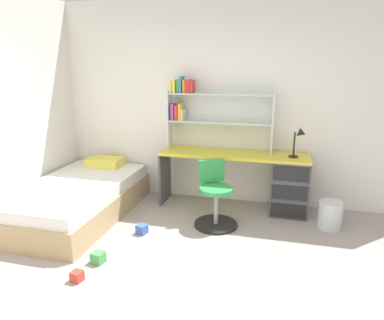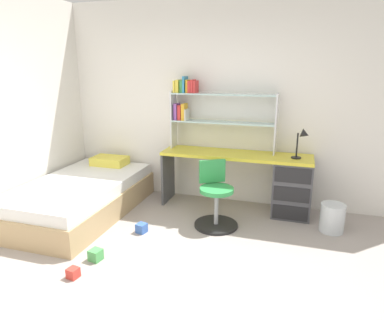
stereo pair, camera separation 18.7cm
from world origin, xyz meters
name	(u,v)px [view 1 (the left image)]	position (x,y,z in m)	size (l,w,h in m)	color
ground_plane	(167,303)	(0.00, 0.00, -0.01)	(5.50, 5.74, 0.02)	#9E938C
room_shell	(99,112)	(-1.16, 1.17, 1.37)	(5.50, 5.74, 2.73)	white
desk	(273,180)	(0.75, 2.10, 0.43)	(1.94, 0.50, 0.76)	gold
bookshelf_hutch	(204,107)	(-0.20, 2.23, 1.33)	(1.41, 0.22, 0.97)	silver
desk_lamp	(300,138)	(1.04, 2.04, 1.01)	(0.20, 0.16, 0.38)	black
swivel_chair	(215,201)	(0.11, 1.51, 0.30)	(0.52, 0.52, 0.78)	black
bed_platform	(78,199)	(-1.65, 1.34, 0.22)	(1.17, 2.04, 0.56)	tan
waste_bin	(330,215)	(1.43, 1.75, 0.17)	(0.28, 0.28, 0.33)	silver
toy_block_red_0	(77,276)	(-0.87, 0.07, 0.05)	(0.09, 0.09, 0.09)	red
toy_block_blue_1	(142,229)	(-0.66, 1.06, 0.05)	(0.11, 0.11, 0.11)	#3860B7
toy_block_green_2	(98,257)	(-0.84, 0.39, 0.06)	(0.11, 0.11, 0.11)	#479E51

